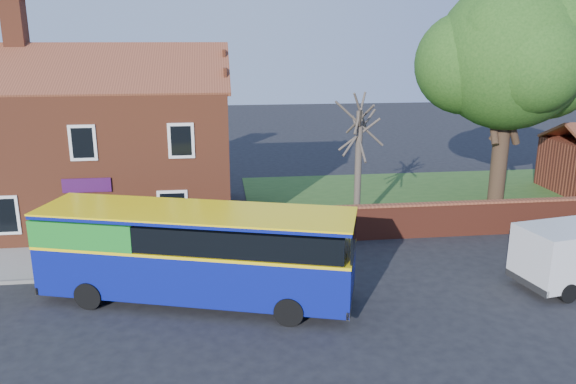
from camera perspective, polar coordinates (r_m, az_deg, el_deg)
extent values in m
plane|color=black|center=(18.50, -1.88, -12.96)|extent=(120.00, 120.00, 0.00)
cube|color=gray|center=(24.28, -20.01, -6.63)|extent=(18.00, 3.50, 0.12)
cube|color=slate|center=(22.70, -20.95, -8.25)|extent=(18.00, 0.15, 0.14)
cube|color=#426B28|center=(33.75, 18.46, -0.45)|extent=(26.00, 12.00, 0.04)
cube|color=brown|center=(28.80, -18.18, 3.56)|extent=(12.00, 8.00, 6.50)
cube|color=brown|center=(26.34, -19.77, 11.74)|extent=(12.30, 4.08, 2.16)
cube|color=brown|center=(30.25, -18.17, 12.24)|extent=(12.30, 4.08, 2.16)
cube|color=brown|center=(29.13, -26.04, 15.13)|extent=(0.90, 0.90, 2.20)
cube|color=black|center=(24.68, -20.13, 4.71)|extent=(1.10, 0.06, 1.50)
cube|color=#4C0F19|center=(25.49, -19.42, -3.04)|extent=(0.95, 0.04, 2.10)
cube|color=silver|center=(25.50, -19.42, -2.92)|extent=(1.20, 0.06, 2.30)
cube|color=#380E3E|center=(25.02, -19.77, 0.65)|extent=(2.00, 0.06, 0.60)
cube|color=maroon|center=(28.50, 23.68, -2.30)|extent=(22.00, 0.30, 1.50)
cube|color=brown|center=(28.28, 23.85, -0.76)|extent=(22.00, 0.38, 0.10)
cube|color=navy|center=(19.59, -9.20, -7.53)|extent=(10.92, 5.61, 1.69)
cube|color=yellow|center=(19.28, -9.31, -5.23)|extent=(10.94, 5.64, 0.10)
cube|color=black|center=(19.11, -9.37, -3.81)|extent=(10.52, 5.51, 0.84)
cube|color=#1E8C28|center=(20.49, -18.69, -3.11)|extent=(4.23, 3.62, 0.90)
cube|color=navy|center=(18.93, -9.45, -2.18)|extent=(10.92, 5.61, 0.14)
cube|color=yellow|center=(18.91, -9.46, -1.95)|extent=(10.97, 5.66, 0.06)
cylinder|color=black|center=(20.18, -19.57, -9.85)|extent=(0.99, 0.54, 0.95)
cylinder|color=black|center=(22.19, -16.48, -7.25)|extent=(0.99, 0.54, 0.95)
cylinder|color=black|center=(18.03, 0.10, -12.03)|extent=(0.99, 0.54, 0.95)
cylinder|color=black|center=(20.25, 1.29, -8.82)|extent=(0.99, 0.54, 0.95)
cylinder|color=black|center=(21.75, 26.57, -9.15)|extent=(0.73, 0.34, 0.70)
cylinder|color=black|center=(23.07, 23.18, -7.35)|extent=(0.73, 0.34, 0.70)
cylinder|color=black|center=(32.06, 20.66, 2.99)|extent=(0.85, 0.85, 4.87)
sphere|color=#3B6720|center=(31.43, 21.62, 12.82)|extent=(7.62, 7.62, 7.62)
sphere|color=#3B6720|center=(32.93, 24.62, 11.47)|extent=(5.50, 5.50, 5.50)
sphere|color=#3B6720|center=(31.13, 17.65, 12.37)|extent=(5.29, 5.29, 5.29)
cylinder|color=#4C4238|center=(26.61, 7.13, 2.24)|extent=(0.32, 0.32, 5.55)
cylinder|color=#4C4238|center=(26.23, 7.27, 6.47)|extent=(0.33, 2.71, 2.18)
cylinder|color=#4C4238|center=(26.26, 7.26, 6.04)|extent=(1.41, 2.00, 2.00)
cylinder|color=#4C4238|center=(26.20, 7.29, 6.89)|extent=(2.27, 1.04, 2.21)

